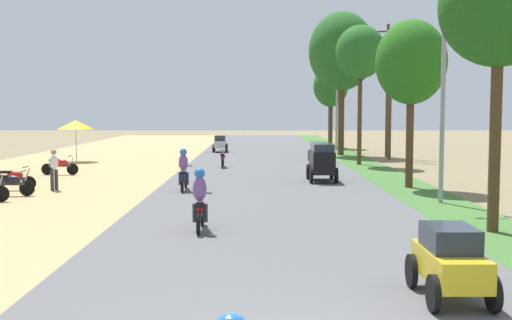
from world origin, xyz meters
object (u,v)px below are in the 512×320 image
parked_motorbike_seventh (62,165)px  utility_pole_near (389,88)px  utility_pole_far (391,92)px  car_sedan_white (320,151)px  parked_motorbike_fifth (12,183)px  motorbike_ahead_second (201,201)px  median_tree_third (362,53)px  car_hatchback_yellow (451,260)px  median_tree_fifth (332,87)px  vendor_umbrella (77,125)px  streetlamp_near (445,77)px  motorbike_ahead_fourth (224,158)px  car_van_black (323,160)px  pedestrian_on_shoulder (55,167)px  median_tree_nearest (500,8)px  median_tree_fourth (343,52)px  median_tree_second (412,63)px  parked_motorbike_sixth (15,178)px  car_hatchback_silver (221,143)px  motorbike_ahead_third (185,171)px  streetlamp_mid (338,90)px

parked_motorbike_seventh → utility_pole_near: 22.68m
utility_pole_far → car_sedan_white: size_ratio=3.68×
parked_motorbike_fifth → motorbike_ahead_second: motorbike_ahead_second is taller
median_tree_third → car_hatchback_yellow: bearing=-95.9°
median_tree_fifth → median_tree_third: bearing=-90.9°
vendor_umbrella → median_tree_fifth: median_tree_fifth is taller
utility_pole_near → streetlamp_near: bearing=-96.8°
motorbike_ahead_second → motorbike_ahead_fourth: motorbike_ahead_second is taller
median_tree_third → streetlamp_near: (0.36, -15.06, -2.13)m
utility_pole_far → car_hatchback_yellow: bearing=-100.0°
car_hatchback_yellow → parked_motorbike_fifth: bearing=133.8°
car_van_black → parked_motorbike_seventh: bearing=167.0°
car_sedan_white → pedestrian_on_shoulder: bearing=-130.7°
median_tree_nearest → car_hatchback_yellow: bearing=-116.2°
median_tree_fourth → motorbike_ahead_fourth: bearing=-128.4°
median_tree_second → median_tree_third: size_ratio=0.85×
parked_motorbike_fifth → motorbike_ahead_second: (7.59, -6.86, 0.30)m
parked_motorbike_sixth → median_tree_fifth: size_ratio=0.26×
pedestrian_on_shoulder → median_tree_third: median_tree_third is taller
parked_motorbike_sixth → median_tree_second: size_ratio=0.26×
utility_pole_near → car_hatchback_yellow: utility_pole_near is taller
vendor_umbrella → motorbike_ahead_second: (9.54, -22.37, -1.45)m
parked_motorbike_sixth → median_tree_third: size_ratio=0.23×
car_hatchback_silver → car_van_black: bearing=-73.8°
car_hatchback_silver → motorbike_ahead_second: motorbike_ahead_second is taller
parked_motorbike_sixth → streetlamp_near: streetlamp_near is taller
parked_motorbike_seventh → streetlamp_near: 18.73m
median_tree_nearest → parked_motorbike_fifth: bearing=155.8°
vendor_umbrella → median_tree_fourth: median_tree_fourth is taller
median_tree_nearest → motorbike_ahead_second: bearing=-179.8°
median_tree_second → car_hatchback_yellow: median_tree_second is taller
utility_pole_far → car_van_black: size_ratio=3.45×
utility_pole_far → motorbike_ahead_third: utility_pole_far is taller
vendor_umbrella → median_tree_nearest: (17.20, -22.35, 3.52)m
parked_motorbike_sixth → utility_pole_near: 26.41m
vendor_umbrella → streetlamp_near: streetlamp_near is taller
streetlamp_mid → car_van_black: 22.65m
pedestrian_on_shoulder → car_hatchback_yellow: 18.33m
vendor_umbrella → streetlamp_mid: size_ratio=0.31×
parked_motorbike_fifth → car_hatchback_silver: bearing=75.0°
parked_motorbike_fifth → median_tree_third: 20.98m
parked_motorbike_sixth → utility_pole_far: size_ratio=0.22×
parked_motorbike_fifth → car_hatchback_yellow: (12.29, -12.84, 0.19)m
parked_motorbike_fifth → median_tree_third: bearing=41.7°
median_tree_second → median_tree_fifth: (-0.04, 27.36, 0.02)m
car_van_black → utility_pole_near: bearing=68.7°
median_tree_fifth → car_van_black: bearing=-97.5°
parked_motorbike_seventh → car_sedan_white: (13.33, 7.81, 0.19)m
median_tree_third → car_van_black: 10.73m
median_tree_fifth → car_sedan_white: bearing=-99.4°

